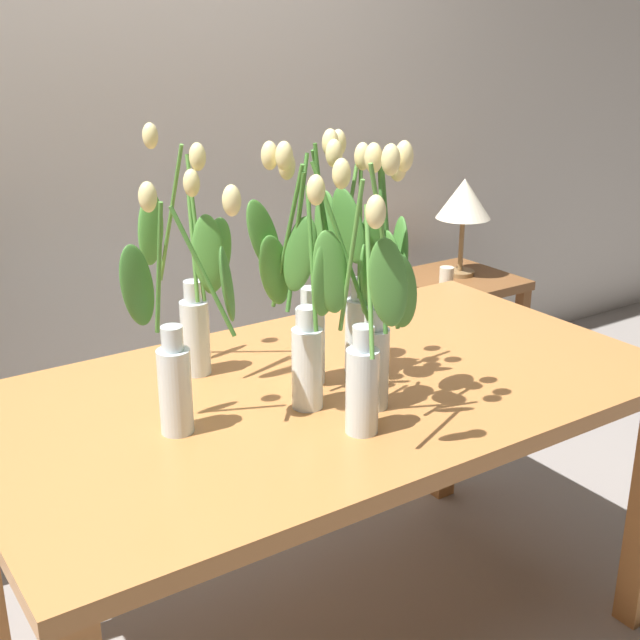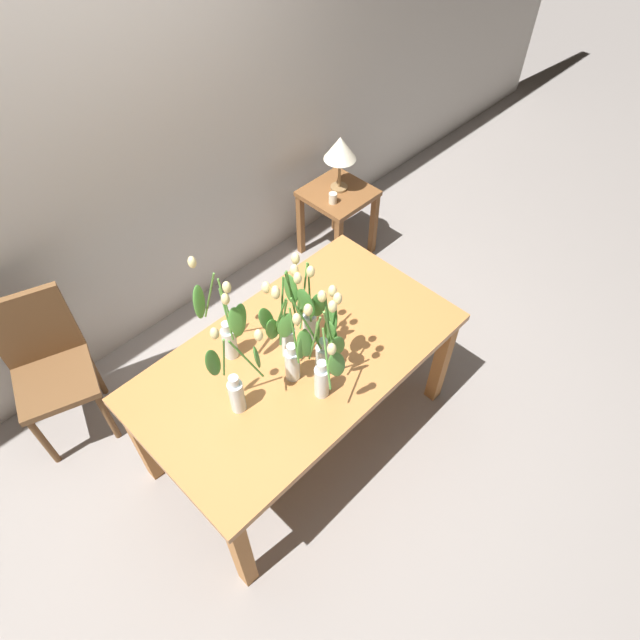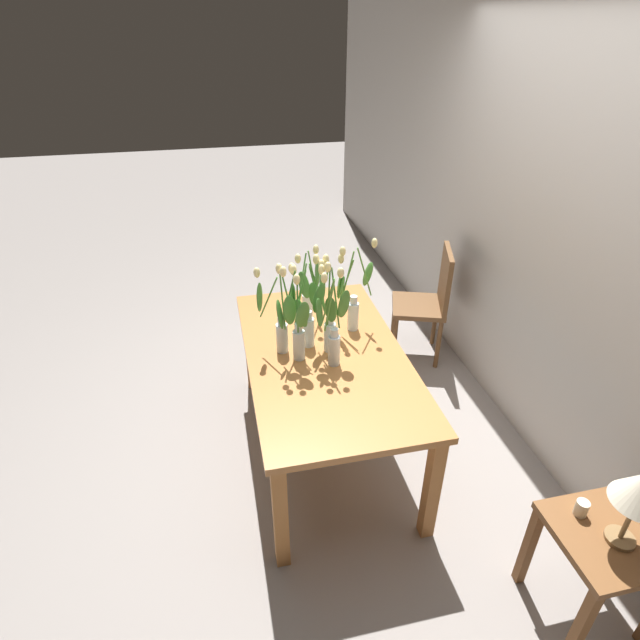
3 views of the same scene
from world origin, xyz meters
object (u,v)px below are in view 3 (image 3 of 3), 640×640
tulip_vase_4 (296,332)px  dining_chair (429,299)px  dining_table (325,366)px  tulip_vase_2 (281,320)px  side_table (602,552)px  tulip_vase_6 (330,333)px  tulip_vase_1 (329,319)px  pillar_candle (581,508)px  tulip_vase_3 (309,311)px  tulip_vase_5 (308,296)px  tulip_vase_0 (352,299)px

tulip_vase_4 → dining_chair: bearing=126.0°
dining_table → tulip_vase_2: bearing=-106.9°
side_table → tulip_vase_6: bearing=-142.1°
tulip_vase_1 → tulip_vase_6: (0.11, -0.02, -0.02)m
tulip_vase_4 → pillar_candle: bearing=42.3°
tulip_vase_3 → tulip_vase_5: size_ratio=1.13×
tulip_vase_1 → tulip_vase_4: bearing=-79.2°
side_table → tulip_vase_0: bearing=-154.7°
dining_table → tulip_vase_3: (-0.10, -0.07, 0.32)m
side_table → pillar_candle: (-0.12, -0.06, 0.16)m
tulip_vase_4 → pillar_candle: tulip_vase_4 is taller
dining_table → tulip_vase_5: tulip_vase_5 is taller
tulip_vase_4 → pillar_candle: size_ratio=7.76×
tulip_vase_6 → pillar_candle: 1.42m
tulip_vase_5 → tulip_vase_1: bearing=7.8°
tulip_vase_4 → side_table: tulip_vase_4 is taller
dining_table → tulip_vase_2: tulip_vase_2 is taller
dining_table → pillar_candle: (1.16, 0.87, -0.06)m
tulip_vase_0 → tulip_vase_4: size_ratio=1.00×
dining_table → tulip_vase_5: bearing=-176.5°
dining_table → side_table: (1.28, 0.93, -0.22)m
tulip_vase_0 → dining_chair: 1.11m
tulip_vase_0 → tulip_vase_6: size_ratio=1.03×
dining_table → side_table: dining_table is taller
tulip_vase_2 → pillar_candle: (1.24, 1.11, -0.37)m
tulip_vase_5 → dining_chair: bearing=114.1°
tulip_vase_6 → tulip_vase_5: bearing=-176.9°
side_table → pillar_candle: pillar_candle is taller
tulip_vase_6 → side_table: tulip_vase_6 is taller
tulip_vase_2 → tulip_vase_5: tulip_vase_2 is taller
tulip_vase_1 → tulip_vase_4: (0.04, -0.20, -0.03)m
tulip_vase_1 → pillar_candle: (1.18, 0.84, -0.37)m
dining_table → tulip_vase_4: bearing=-82.8°
dining_table → tulip_vase_4: (0.02, -0.17, 0.28)m
tulip_vase_2 → tulip_vase_3: size_ratio=1.01×
tulip_vase_5 → side_table: 1.97m
tulip_vase_2 → tulip_vase_3: tulip_vase_2 is taller
tulip_vase_2 → tulip_vase_3: 0.17m
dining_chair → pillar_candle: (2.01, -0.16, 0.06)m
tulip_vase_3 → dining_table: bearing=36.3°
tulip_vase_1 → side_table: 1.67m
dining_chair → side_table: dining_chair is taller
tulip_vase_2 → pillar_candle: tulip_vase_2 is taller
tulip_vase_2 → tulip_vase_6: (0.16, 0.24, -0.02)m
tulip_vase_3 → tulip_vase_2: bearing=-80.3°
tulip_vase_3 → pillar_candle: size_ratio=7.67×
tulip_vase_2 → tulip_vase_1: bearing=77.9°
tulip_vase_3 → tulip_vase_4: tulip_vase_4 is taller
dining_table → tulip_vase_1: tulip_vase_1 is taller
pillar_candle → dining_chair: bearing=175.5°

